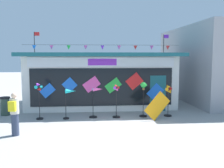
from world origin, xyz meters
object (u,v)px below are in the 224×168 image
wind_spinner_center_left (96,97)px  display_kite_on_ground (157,106)px  wind_spinner_far_right (168,97)px  wind_spinner_center_right (116,100)px  trash_bin (5,106)px  kite_shop_building (101,79)px  wind_spinner_left (70,96)px  person_near_camera (14,113)px  wind_spinner_far_left (39,96)px  wind_spinner_right (143,93)px

wind_spinner_center_left → display_kite_on_ground: bearing=-13.9°
wind_spinner_far_right → wind_spinner_center_right: bearing=-178.6°
wind_spinner_center_left → trash_bin: wind_spinner_center_left is taller
kite_shop_building → trash_bin: size_ratio=9.43×
wind_spinner_left → trash_bin: 3.66m
wind_spinner_center_left → person_near_camera: 4.15m
wind_spinner_far_left → wind_spinner_center_left: wind_spinner_far_left is taller
wind_spinner_far_right → wind_spinner_left: bearing=-178.6°
wind_spinner_left → wind_spinner_far_right: (4.97, 0.12, -0.12)m
wind_spinner_center_left → display_kite_on_ground: 3.03m
kite_shop_building → wind_spinner_left: bearing=-114.4°
wind_spinner_right → trash_bin: 7.21m
wind_spinner_far_left → person_near_camera: (-0.43, -2.48, -0.27)m
kite_shop_building → display_kite_on_ground: 5.03m
wind_spinner_left → wind_spinner_center_right: 2.31m
kite_shop_building → wind_spinner_right: size_ratio=5.09×
wind_spinner_left → person_near_camera: person_near_camera is taller
wind_spinner_far_left → wind_spinner_right: wind_spinner_far_left is taller
person_near_camera → wind_spinner_right: bearing=-148.2°
kite_shop_building → wind_spinner_right: bearing=-60.4°
wind_spinner_center_left → wind_spinner_far_right: wind_spinner_far_right is taller
wind_spinner_center_right → trash_bin: bearing=169.7°
wind_spinner_left → wind_spinner_right: bearing=2.3°
kite_shop_building → wind_spinner_center_right: 3.76m
wind_spinner_center_left → wind_spinner_left: bearing=-172.2°
wind_spinner_right → kite_shop_building: bearing=119.6°
wind_spinner_left → wind_spinner_right: (3.68, 0.15, 0.09)m
kite_shop_building → display_kite_on_ground: bearing=-58.9°
person_near_camera → trash_bin: person_near_camera is taller
wind_spinner_center_left → wind_spinner_right: bearing=-0.8°
wind_spinner_center_left → wind_spinner_far_right: size_ratio=0.96×
wind_spinner_right → trash_bin: size_ratio=1.85×
wind_spinner_far_right → person_near_camera: size_ratio=0.97×
person_near_camera → trash_bin: (-1.52, 3.55, -0.40)m
wind_spinner_center_left → wind_spinner_right: 2.38m
wind_spinner_center_left → wind_spinner_center_right: wind_spinner_center_right is taller
wind_spinner_center_right → trash_bin: size_ratio=1.76×
person_near_camera → wind_spinner_left: bearing=-121.0°
wind_spinner_left → wind_spinner_right: size_ratio=0.84×
wind_spinner_far_left → wind_spinner_center_right: size_ratio=1.06×
wind_spinner_center_left → display_kite_on_ground: (2.92, -0.72, -0.37)m
kite_shop_building → wind_spinner_far_right: kite_shop_building is taller
wind_spinner_center_left → wind_spinner_center_right: (0.99, -0.12, -0.19)m
trash_bin → wind_spinner_right: bearing=-7.7°
wind_spinner_left → display_kite_on_ground: bearing=-7.3°
wind_spinner_right → person_near_camera: wind_spinner_right is taller
person_near_camera → wind_spinner_center_left: bearing=-133.8°
trash_bin → wind_spinner_left: bearing=-17.8°
wind_spinner_far_right → person_near_camera: person_near_camera is taller
wind_spinner_left → wind_spinner_right: wind_spinner_right is taller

